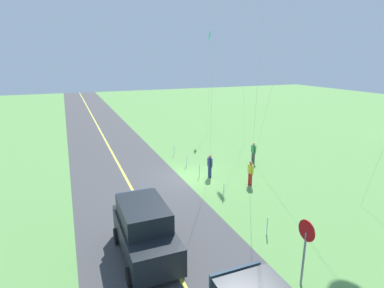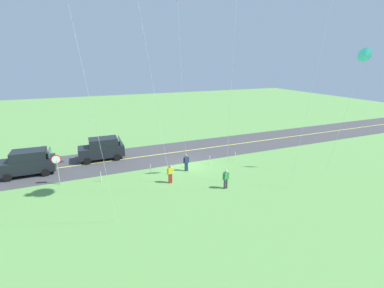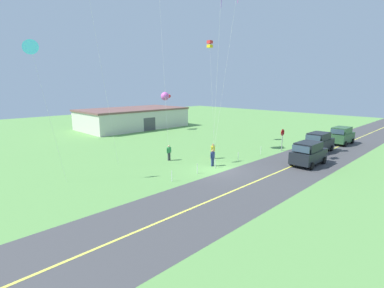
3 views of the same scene
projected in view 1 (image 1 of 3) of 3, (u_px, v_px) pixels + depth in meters
ground_plane at (189, 178)px, 21.18m from camera, size 120.00×120.00×0.10m
asphalt_road at (130, 186)px, 19.70m from camera, size 120.00×7.00×0.00m
road_centre_stripe at (130, 186)px, 19.70m from camera, size 120.00×0.16×0.00m
car_suv_foreground at (145, 230)px, 12.47m from camera, size 4.40×2.12×2.24m
stop_sign at (306, 240)px, 10.64m from camera, size 0.76×0.08×2.56m
person_adult_near at (253, 152)px, 23.93m from camera, size 0.58×0.22×1.60m
person_adult_companion at (210, 165)px, 20.89m from camera, size 0.58×0.22×1.60m
person_child_watcher at (250, 172)px, 19.64m from camera, size 0.58×0.22×1.60m
kite_orange_near at (210, 36)px, 32.09m from camera, size 1.90×1.19×10.69m
fence_post_0 at (174, 150)px, 25.77m from camera, size 0.05×0.05×0.90m
fence_post_1 at (187, 161)px, 23.19m from camera, size 0.05×0.05×0.90m
fence_post_2 at (199, 171)px, 21.07m from camera, size 0.05×0.05×0.90m
fence_post_3 at (224, 191)px, 17.92m from camera, size 0.05×0.05×0.90m
fence_post_4 at (267, 226)px, 14.15m from camera, size 0.05×0.05×0.90m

